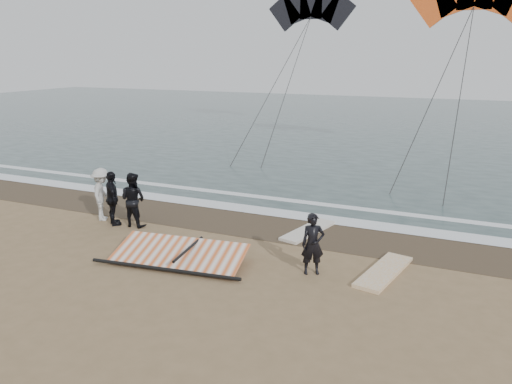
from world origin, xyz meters
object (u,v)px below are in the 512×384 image
sail_rig (180,254)px  board_cream (308,231)px  man_main (313,244)px  board_white (384,272)px

sail_rig → board_cream: bearing=54.2°
man_main → board_cream: 3.30m
sail_rig → board_white: bearing=14.3°
man_main → board_white: (1.77, 0.76, -0.79)m
sail_rig → man_main: bearing=9.8°
board_white → sail_rig: (-5.49, -1.40, 0.14)m
man_main → board_white: size_ratio=0.66×
board_cream → man_main: bearing=-56.4°
man_main → board_cream: size_ratio=0.68×
man_main → sail_rig: 3.83m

